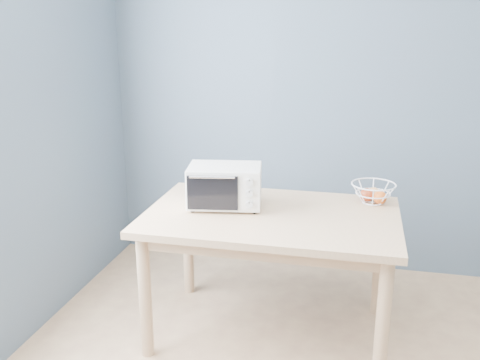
# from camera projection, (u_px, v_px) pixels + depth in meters

# --- Properties ---
(room) EXTENTS (4.01, 4.51, 2.61)m
(room) POSITION_uv_depth(u_px,v_px,m) (424.00, 191.00, 1.55)
(room) COLOR tan
(room) RESTS_ON ground
(dining_table) EXTENTS (1.40, 0.90, 0.75)m
(dining_table) POSITION_uv_depth(u_px,v_px,m) (271.00, 230.00, 3.00)
(dining_table) COLOR #DEB485
(dining_table) RESTS_ON ground
(toaster_oven) EXTENTS (0.45, 0.36, 0.24)m
(toaster_oven) POSITION_uv_depth(u_px,v_px,m) (222.00, 185.00, 3.05)
(toaster_oven) COLOR silver
(toaster_oven) RESTS_ON dining_table
(fruit_basket) EXTENTS (0.26, 0.26, 0.12)m
(fruit_basket) POSITION_uv_depth(u_px,v_px,m) (373.00, 193.00, 3.13)
(fruit_basket) COLOR white
(fruit_basket) RESTS_ON dining_table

